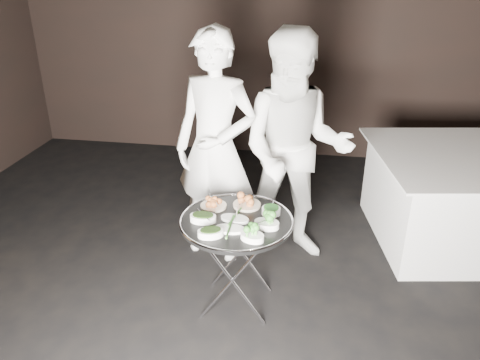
% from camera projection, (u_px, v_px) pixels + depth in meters
% --- Properties ---
extents(floor, '(6.00, 7.00, 0.05)m').
position_uv_depth(floor, '(193.00, 341.00, 3.18)').
color(floor, black).
rests_on(floor, ground).
extents(wall_back, '(6.00, 0.05, 3.00)m').
position_uv_depth(wall_back, '(261.00, 35.00, 5.68)').
color(wall_back, black).
rests_on(wall_back, floor).
extents(tray_stand, '(0.48, 0.40, 0.70)m').
position_uv_depth(tray_stand, '(237.00, 260.00, 3.33)').
color(tray_stand, silver).
rests_on(tray_stand, floor).
extents(serving_tray, '(0.79, 0.79, 0.04)m').
position_uv_depth(serving_tray, '(236.00, 221.00, 3.20)').
color(serving_tray, black).
rests_on(serving_tray, tray_stand).
extents(potato_plate_a, '(0.19, 0.19, 0.07)m').
position_uv_depth(potato_plate_a, '(213.00, 203.00, 3.35)').
color(potato_plate_a, beige).
rests_on(potato_plate_a, serving_tray).
extents(potato_plate_b, '(0.20, 0.20, 0.07)m').
position_uv_depth(potato_plate_b, '(247.00, 202.00, 3.36)').
color(potato_plate_b, beige).
rests_on(potato_plate_b, serving_tray).
extents(greens_bowl, '(0.13, 0.13, 0.08)m').
position_uv_depth(greens_bowl, '(271.00, 210.00, 3.25)').
color(greens_bowl, white).
rests_on(greens_bowl, serving_tray).
extents(asparagus_plate_a, '(0.22, 0.15, 0.04)m').
position_uv_depth(asparagus_plate_a, '(235.00, 218.00, 3.18)').
color(asparagus_plate_a, white).
rests_on(asparagus_plate_a, serving_tray).
extents(asparagus_plate_b, '(0.20, 0.12, 0.04)m').
position_uv_depth(asparagus_plate_b, '(230.00, 228.00, 3.06)').
color(asparagus_plate_b, white).
rests_on(asparagus_plate_b, serving_tray).
extents(spinach_bowl_a, '(0.18, 0.12, 0.07)m').
position_uv_depth(spinach_bowl_a, '(203.00, 217.00, 3.16)').
color(spinach_bowl_a, white).
rests_on(spinach_bowl_a, serving_tray).
extents(spinach_bowl_b, '(0.20, 0.16, 0.07)m').
position_uv_depth(spinach_bowl_b, '(211.00, 232.00, 2.99)').
color(spinach_bowl_b, white).
rests_on(spinach_bowl_b, serving_tray).
extents(broccoli_bowl_a, '(0.18, 0.14, 0.07)m').
position_uv_depth(broccoli_bowl_a, '(267.00, 223.00, 3.09)').
color(broccoli_bowl_a, white).
rests_on(broccoli_bowl_a, serving_tray).
extents(broccoli_bowl_b, '(0.19, 0.17, 0.07)m').
position_uv_depth(broccoli_bowl_b, '(252.00, 235.00, 2.96)').
color(broccoli_bowl_b, white).
rests_on(broccoli_bowl_b, serving_tray).
extents(serving_utensils, '(0.58, 0.41, 0.01)m').
position_uv_depth(serving_utensils, '(240.00, 209.00, 3.23)').
color(serving_utensils, silver).
rests_on(serving_utensils, serving_tray).
extents(waiter_left, '(0.79, 0.61, 1.91)m').
position_uv_depth(waiter_left, '(215.00, 149.00, 3.75)').
color(waiter_left, white).
rests_on(waiter_left, floor).
extents(waiter_right, '(0.94, 0.74, 1.90)m').
position_uv_depth(waiter_right, '(295.00, 151.00, 3.72)').
color(waiter_right, white).
rests_on(waiter_right, floor).
extents(dining_table, '(1.45, 1.45, 0.83)m').
position_uv_depth(dining_table, '(455.00, 198.00, 4.14)').
color(dining_table, white).
rests_on(dining_table, floor).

